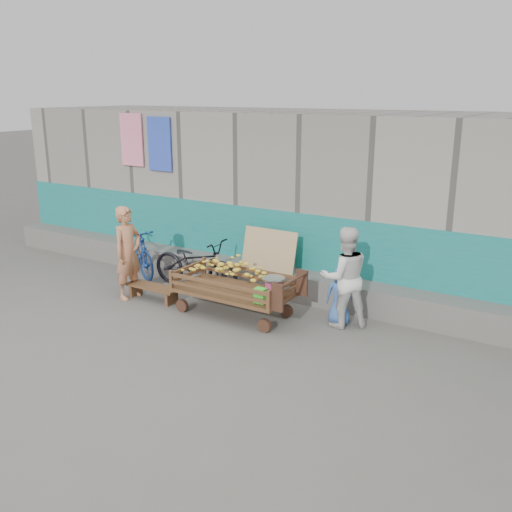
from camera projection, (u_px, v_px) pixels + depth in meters
The scene contains 9 objects.
ground at pixel (171, 337), 8.10m from camera, with size 80.00×80.00×0.00m, color #5F5C56.
building_wall at pixel (304, 193), 11.00m from camera, with size 12.00×3.50×3.00m.
banana_cart at pixel (232, 279), 8.76m from camera, with size 1.99×0.91×0.85m.
bench at pixel (153, 289), 9.48m from camera, with size 0.98×0.29×0.24m.
vendor_man at pixel (128, 253), 9.44m from camera, with size 0.57×0.37×1.56m, color #C37B53.
woman at pixel (345, 277), 8.28m from camera, with size 0.73×0.57×1.50m, color white.
child at pixel (340, 296), 8.44m from camera, with size 0.43×0.28×0.88m, color #416DBE.
bicycle_dark at pixel (196, 263), 9.97m from camera, with size 0.60×1.72×0.90m, color black.
bicycle_blue at pixel (136, 251), 10.68m from camera, with size 0.45×1.58×0.95m, color navy.
Camera 1 is at (4.95, -5.71, 3.35)m, focal length 40.00 mm.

